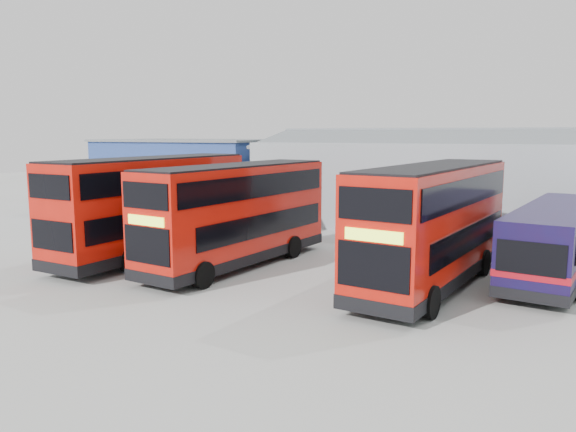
{
  "coord_description": "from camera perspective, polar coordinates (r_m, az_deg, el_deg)",
  "views": [
    {
      "loc": [
        9.57,
        -16.13,
        5.56
      ],
      "look_at": [
        -0.3,
        5.1,
        2.1
      ],
      "focal_mm": 35.0,
      "sensor_mm": 36.0,
      "label": 1
    }
  ],
  "objects": [
    {
      "name": "single_decker_blue",
      "position": [
        24.03,
        25.54,
        -2.42
      ],
      "size": [
        3.85,
        10.54,
        2.8
      ],
      "rotation": [
        0.0,
        0.0,
        2.99
      ],
      "color": "#100C37",
      "rests_on": "ground"
    },
    {
      "name": "maintenance_shed",
      "position": [
        36.29,
        22.4,
        3.1
      ],
      "size": [
        30.5,
        12.0,
        5.89
      ],
      "color": "#9298A0",
      "rests_on": "ground"
    },
    {
      "name": "double_decker_right",
      "position": [
        20.99,
        14.55,
        -1.05
      ],
      "size": [
        3.96,
        10.72,
        4.44
      ],
      "rotation": [
        0.0,
        0.0,
        -0.14
      ],
      "color": "red",
      "rests_on": "ground"
    },
    {
      "name": "office_block",
      "position": [
        41.58,
        -9.7,
        4.18
      ],
      "size": [
        12.3,
        8.32,
        5.12
      ],
      "color": "navy",
      "rests_on": "ground"
    },
    {
      "name": "double_decker_left",
      "position": [
        25.96,
        -13.59,
        0.83
      ],
      "size": [
        3.44,
        10.83,
        4.51
      ],
      "rotation": [
        0.0,
        0.0,
        3.06
      ],
      "color": "red",
      "rests_on": "ground"
    },
    {
      "name": "double_decker_centre",
      "position": [
        23.59,
        -5.18,
        0.02
      ],
      "size": [
        3.83,
        10.35,
        4.28
      ],
      "rotation": [
        0.0,
        0.0,
        -0.14
      ],
      "color": "red",
      "rests_on": "ground"
    },
    {
      "name": "ground_plane",
      "position": [
        19.56,
        -5.56,
        -8.15
      ],
      "size": [
        120.0,
        120.0,
        0.0
      ],
      "primitive_type": "plane",
      "color": "#9A9A95",
      "rests_on": "ground"
    },
    {
      "name": "panel_van",
      "position": [
        37.98,
        -13.72,
        1.56
      ],
      "size": [
        2.89,
        5.16,
        2.13
      ],
      "rotation": [
        0.0,
        0.0,
        0.21
      ],
      "color": "silver",
      "rests_on": "ground"
    }
  ]
}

